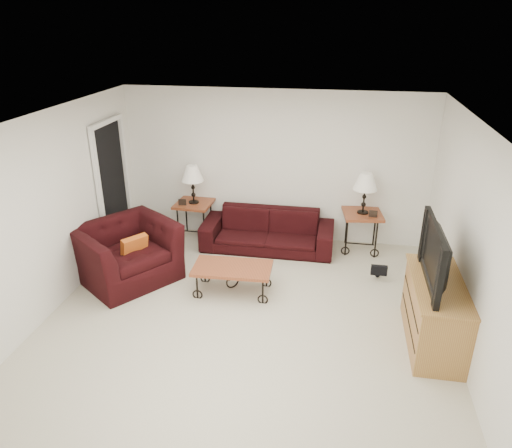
{
  "coord_description": "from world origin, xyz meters",
  "views": [
    {
      "loc": [
        1.01,
        -4.99,
        3.54
      ],
      "look_at": [
        0.0,
        0.7,
        1.0
      ],
      "focal_mm": 33.52,
      "sensor_mm": 36.0,
      "label": 1
    }
  ],
  "objects_px": {
    "lamp_right": "(365,193)",
    "television": "(443,255)",
    "side_table_right": "(361,232)",
    "lamp_left": "(193,184)",
    "sofa": "(268,231)",
    "armchair": "(127,253)",
    "side_table_left": "(195,220)",
    "backpack": "(379,264)",
    "coffee_table": "(233,279)",
    "tv_stand": "(435,313)"
  },
  "relations": [
    {
      "from": "side_table_left",
      "to": "backpack",
      "type": "height_order",
      "value": "side_table_left"
    },
    {
      "from": "tv_stand",
      "to": "armchair",
      "type": "bearing_deg",
      "value": 169.36
    },
    {
      "from": "sofa",
      "to": "side_table_right",
      "type": "xyz_separation_m",
      "value": [
        1.5,
        0.18,
        0.02
      ]
    },
    {
      "from": "sofa",
      "to": "lamp_right",
      "type": "bearing_deg",
      "value": 6.86
    },
    {
      "from": "lamp_right",
      "to": "armchair",
      "type": "bearing_deg",
      "value": -155.41
    },
    {
      "from": "tv_stand",
      "to": "television",
      "type": "height_order",
      "value": "television"
    },
    {
      "from": "sofa",
      "to": "side_table_left",
      "type": "relative_size",
      "value": 3.3
    },
    {
      "from": "lamp_left",
      "to": "coffee_table",
      "type": "bearing_deg",
      "value": -57.93
    },
    {
      "from": "sofa",
      "to": "backpack",
      "type": "xyz_separation_m",
      "value": [
        1.74,
        -0.69,
        -0.08
      ]
    },
    {
      "from": "side_table_left",
      "to": "television",
      "type": "bearing_deg",
      "value": -32.99
    },
    {
      "from": "lamp_right",
      "to": "television",
      "type": "bearing_deg",
      "value": -71.8
    },
    {
      "from": "side_table_left",
      "to": "lamp_left",
      "type": "bearing_deg",
      "value": 0.0
    },
    {
      "from": "side_table_right",
      "to": "backpack",
      "type": "bearing_deg",
      "value": -74.29
    },
    {
      "from": "side_table_left",
      "to": "tv_stand",
      "type": "relative_size",
      "value": 0.49
    },
    {
      "from": "television",
      "to": "sofa",
      "type": "bearing_deg",
      "value": -133.23
    },
    {
      "from": "side_table_right",
      "to": "lamp_left",
      "type": "xyz_separation_m",
      "value": [
        -2.78,
        0.0,
        0.64
      ]
    },
    {
      "from": "sofa",
      "to": "armchair",
      "type": "height_order",
      "value": "armchair"
    },
    {
      "from": "lamp_left",
      "to": "armchair",
      "type": "height_order",
      "value": "lamp_left"
    },
    {
      "from": "sofa",
      "to": "side_table_left",
      "type": "bearing_deg",
      "value": 172.03
    },
    {
      "from": "side_table_left",
      "to": "television",
      "type": "distance_m",
      "value": 4.29
    },
    {
      "from": "armchair",
      "to": "television",
      "type": "xyz_separation_m",
      "value": [
        4.08,
        -0.77,
        0.72
      ]
    },
    {
      "from": "lamp_right",
      "to": "tv_stand",
      "type": "xyz_separation_m",
      "value": [
        0.77,
        -2.3,
        -0.59
      ]
    },
    {
      "from": "side_table_left",
      "to": "backpack",
      "type": "distance_m",
      "value": 3.15
    },
    {
      "from": "lamp_right",
      "to": "television",
      "type": "distance_m",
      "value": 2.42
    },
    {
      "from": "lamp_right",
      "to": "tv_stand",
      "type": "height_order",
      "value": "lamp_right"
    },
    {
      "from": "coffee_table",
      "to": "tv_stand",
      "type": "height_order",
      "value": "tv_stand"
    },
    {
      "from": "side_table_right",
      "to": "television",
      "type": "bearing_deg",
      "value": -71.8
    },
    {
      "from": "television",
      "to": "backpack",
      "type": "height_order",
      "value": "television"
    },
    {
      "from": "side_table_left",
      "to": "lamp_right",
      "type": "xyz_separation_m",
      "value": [
        2.78,
        0.0,
        0.66
      ]
    },
    {
      "from": "side_table_right",
      "to": "television",
      "type": "xyz_separation_m",
      "value": [
        0.75,
        -2.3,
        0.81
      ]
    },
    {
      "from": "armchair",
      "to": "television",
      "type": "height_order",
      "value": "television"
    },
    {
      "from": "backpack",
      "to": "lamp_left",
      "type": "bearing_deg",
      "value": 172.54
    },
    {
      "from": "sofa",
      "to": "armchair",
      "type": "distance_m",
      "value": 2.28
    },
    {
      "from": "side_table_right",
      "to": "lamp_right",
      "type": "height_order",
      "value": "lamp_right"
    },
    {
      "from": "side_table_left",
      "to": "lamp_right",
      "type": "bearing_deg",
      "value": 0.0
    },
    {
      "from": "coffee_table",
      "to": "television",
      "type": "distance_m",
      "value": 2.76
    },
    {
      "from": "lamp_left",
      "to": "sofa",
      "type": "bearing_deg",
      "value": -7.97
    },
    {
      "from": "side_table_right",
      "to": "lamp_right",
      "type": "bearing_deg",
      "value": 0.0
    },
    {
      "from": "lamp_left",
      "to": "backpack",
      "type": "distance_m",
      "value": 3.23
    },
    {
      "from": "side_table_left",
      "to": "lamp_right",
      "type": "relative_size",
      "value": 0.98
    },
    {
      "from": "sofa",
      "to": "television",
      "type": "distance_m",
      "value": 3.2
    },
    {
      "from": "lamp_left",
      "to": "lamp_right",
      "type": "bearing_deg",
      "value": 0.0
    },
    {
      "from": "lamp_right",
      "to": "coffee_table",
      "type": "relative_size",
      "value": 0.62
    },
    {
      "from": "side_table_right",
      "to": "lamp_left",
      "type": "relative_size",
      "value": 1.02
    },
    {
      "from": "tv_stand",
      "to": "lamp_right",
      "type": "bearing_deg",
      "value": 108.65
    },
    {
      "from": "armchair",
      "to": "backpack",
      "type": "distance_m",
      "value": 3.64
    },
    {
      "from": "side_table_right",
      "to": "backpack",
      "type": "relative_size",
      "value": 1.44
    },
    {
      "from": "side_table_right",
      "to": "television",
      "type": "height_order",
      "value": "television"
    },
    {
      "from": "sofa",
      "to": "lamp_left",
      "type": "relative_size",
      "value": 3.3
    },
    {
      "from": "tv_stand",
      "to": "television",
      "type": "distance_m",
      "value": 0.74
    }
  ]
}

